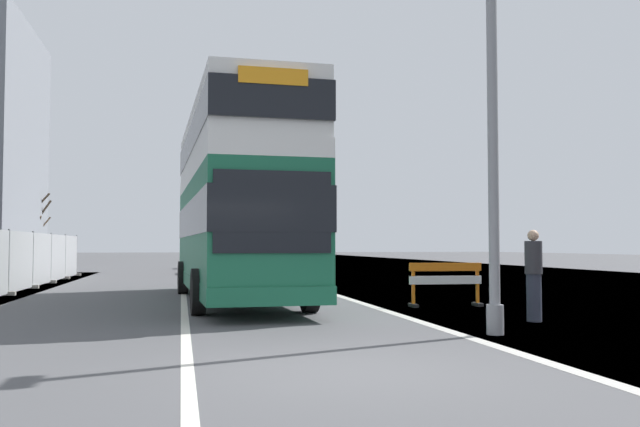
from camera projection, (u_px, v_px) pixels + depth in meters
name	position (u px, v px, depth m)	size (l,w,h in m)	color
ground	(384.00, 370.00, 8.46)	(140.00, 280.00, 0.10)	#4C4C4F
double_decker_bus	(236.00, 201.00, 18.46)	(3.09, 11.67, 5.04)	#196042
lamppost_foreground	(493.00, 118.00, 11.60)	(0.29, 0.70, 7.78)	gray
roadworks_barrier	(445.00, 279.00, 16.71)	(1.83, 0.49, 1.07)	orange
construction_site_fence	(21.00, 262.00, 22.10)	(0.44, 24.00, 1.99)	#A8AAAD
car_oncoming_near	(226.00, 255.00, 36.65)	(1.97, 4.46, 2.09)	maroon
car_receding_mid	(216.00, 253.00, 44.71)	(2.06, 3.82, 2.17)	slate
bare_tree_far_verge_near	(34.00, 235.00, 48.48)	(2.74, 2.29, 4.75)	#4C3D2D
bare_tree_far_verge_mid	(31.00, 229.00, 48.30)	(2.52, 3.24, 5.25)	#4C3D2D
bare_tree_far_verge_far	(1.00, 234.00, 46.59)	(2.65, 2.34, 5.17)	#4C3D2D
pedestrian_at_kerb	(534.00, 275.00, 13.44)	(0.34, 0.34, 1.80)	#2D3342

